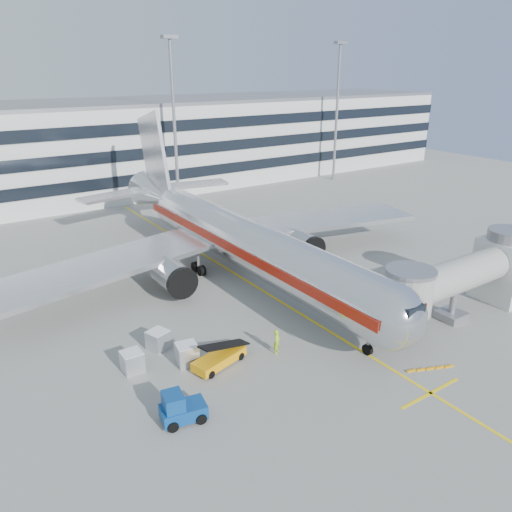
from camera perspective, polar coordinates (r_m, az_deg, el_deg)
ground at (r=45.82m, az=5.35°, el=-6.73°), size 180.00×180.00×0.00m
lead_in_line at (r=53.11m, az=-1.48°, el=-2.61°), size 0.25×70.00×0.01m
stop_bar at (r=37.75m, az=19.33°, el=-14.57°), size 6.00×0.25×0.01m
main_jet at (r=52.95m, az=-2.53°, el=2.21°), size 50.95×48.70×16.06m
jet_bridge at (r=47.99m, az=23.09°, el=-2.00°), size 17.80×4.50×7.00m
terminal at (r=93.76m, az=-17.93°, el=11.69°), size 150.00×24.25×15.60m
light_mast_centre at (r=80.93m, az=-9.40°, el=16.15°), size 2.40×1.20×25.45m
light_mast_east at (r=100.15m, az=9.28°, el=17.01°), size 2.40×1.20×25.45m
belt_loader at (r=38.38m, az=-4.22°, el=-11.53°), size 4.76×2.72×2.22m
baggage_tug at (r=33.25m, az=-8.64°, el=-16.88°), size 3.09×2.25×2.13m
cargo_container_left at (r=40.95m, az=-11.12°, el=-9.39°), size 1.88×1.88×1.57m
cargo_container_right at (r=38.68m, az=-13.97°, el=-11.61°), size 1.48×1.48×1.56m
cargo_container_front at (r=38.72m, az=-7.89°, el=-11.03°), size 1.78×1.78×1.63m
ramp_worker at (r=39.60m, az=2.41°, el=-9.74°), size 0.87×0.83×2.01m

